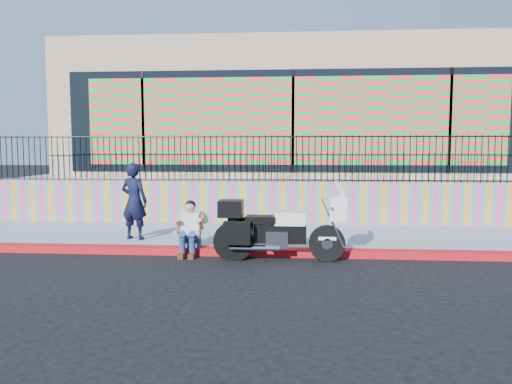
# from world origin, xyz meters

# --- Properties ---
(ground) EXTENTS (90.00, 90.00, 0.00)m
(ground) POSITION_xyz_m (0.00, 0.00, 0.00)
(ground) COLOR black
(ground) RESTS_ON ground
(red_curb) EXTENTS (16.00, 0.30, 0.15)m
(red_curb) POSITION_xyz_m (0.00, 0.00, 0.07)
(red_curb) COLOR #B0130C
(red_curb) RESTS_ON ground
(sidewalk) EXTENTS (16.00, 3.00, 0.15)m
(sidewalk) POSITION_xyz_m (0.00, 1.65, 0.07)
(sidewalk) COLOR #969DB4
(sidewalk) RESTS_ON ground
(mural_wall) EXTENTS (16.00, 0.20, 1.10)m
(mural_wall) POSITION_xyz_m (0.00, 3.25, 0.70)
(mural_wall) COLOR #FF438C
(mural_wall) RESTS_ON sidewalk
(metal_fence) EXTENTS (15.80, 0.04, 1.20)m
(metal_fence) POSITION_xyz_m (0.00, 3.25, 1.85)
(metal_fence) COLOR black
(metal_fence) RESTS_ON mural_wall
(elevated_platform) EXTENTS (16.00, 10.00, 1.25)m
(elevated_platform) POSITION_xyz_m (0.00, 8.35, 0.62)
(elevated_platform) COLOR #969DB4
(elevated_platform) RESTS_ON ground
(storefront_building) EXTENTS (14.00, 8.06, 4.00)m
(storefront_building) POSITION_xyz_m (0.00, 8.13, 3.25)
(storefront_building) COLOR tan
(storefront_building) RESTS_ON elevated_platform
(police_motorcycle) EXTENTS (2.46, 0.81, 1.53)m
(police_motorcycle) POSITION_xyz_m (-0.25, -0.38, 0.64)
(police_motorcycle) COLOR black
(police_motorcycle) RESTS_ON ground
(police_officer) EXTENTS (0.68, 0.53, 1.66)m
(police_officer) POSITION_xyz_m (-3.39, 0.76, 0.98)
(police_officer) COLOR black
(police_officer) RESTS_ON sidewalk
(seated_man) EXTENTS (0.54, 0.71, 1.06)m
(seated_man) POSITION_xyz_m (-2.01, -0.09, 0.45)
(seated_man) COLOR navy
(seated_man) RESTS_ON ground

